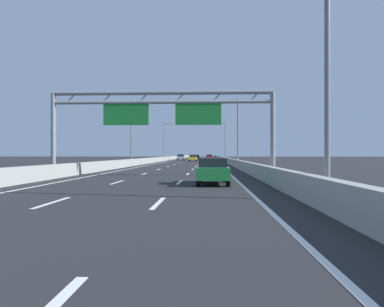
{
  "coord_description": "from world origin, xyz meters",
  "views": [
    {
      "loc": [
        3.48,
        0.08,
        1.66
      ],
      "look_at": [
        -0.43,
        89.09,
        1.73
      ],
      "focal_mm": 35.0,
      "sensor_mm": 36.0,
      "label": 1
    }
  ],
  "objects_px": {
    "streetlamp_right_far": "(224,139)",
    "red_car": "(209,157)",
    "streetlamp_right_near": "(321,49)",
    "black_car": "(196,157)",
    "streetlamp_left_mid": "(133,128)",
    "yellow_car": "(193,158)",
    "silver_car": "(181,157)",
    "green_car": "(213,171)",
    "sign_gantry": "(162,111)",
    "streetlamp_right_mid": "(236,128)",
    "streetlamp_left_far": "(165,139)"
  },
  "relations": [
    {
      "from": "streetlamp_right_near",
      "to": "streetlamp_left_far",
      "type": "bearing_deg",
      "value": 100.51
    },
    {
      "from": "sign_gantry",
      "to": "green_car",
      "type": "relative_size",
      "value": 4.07
    },
    {
      "from": "sign_gantry",
      "to": "streetlamp_left_mid",
      "type": "height_order",
      "value": "streetlamp_left_mid"
    },
    {
      "from": "streetlamp_right_mid",
      "to": "silver_car",
      "type": "distance_m",
      "value": 45.45
    },
    {
      "from": "black_car",
      "to": "red_car",
      "type": "distance_m",
      "value": 3.77
    },
    {
      "from": "sign_gantry",
      "to": "black_car",
      "type": "xyz_separation_m",
      "value": [
        -0.03,
        81.13,
        -4.11
      ]
    },
    {
      "from": "streetlamp_left_mid",
      "to": "yellow_car",
      "type": "xyz_separation_m",
      "value": [
        7.41,
        31.06,
        -4.64
      ]
    },
    {
      "from": "red_car",
      "to": "streetlamp_right_mid",
      "type": "bearing_deg",
      "value": -86.15
    },
    {
      "from": "streetlamp_right_far",
      "to": "red_car",
      "type": "xyz_separation_m",
      "value": [
        -3.74,
        15.2,
        -4.63
      ]
    },
    {
      "from": "streetlamp_right_near",
      "to": "sign_gantry",
      "type": "bearing_deg",
      "value": 117.7
    },
    {
      "from": "green_car",
      "to": "sign_gantry",
      "type": "bearing_deg",
      "value": 116.99
    },
    {
      "from": "green_car",
      "to": "streetlamp_left_mid",
      "type": "bearing_deg",
      "value": 108.55
    },
    {
      "from": "streetlamp_right_near",
      "to": "streetlamp_right_far",
      "type": "xyz_separation_m",
      "value": [
        0.0,
        80.51,
        0.0
      ]
    },
    {
      "from": "streetlamp_right_near",
      "to": "black_car",
      "type": "relative_size",
      "value": 2.2
    },
    {
      "from": "sign_gantry",
      "to": "black_car",
      "type": "bearing_deg",
      "value": 90.02
    },
    {
      "from": "silver_car",
      "to": "yellow_car",
      "type": "bearing_deg",
      "value": -73.84
    },
    {
      "from": "streetlamp_right_near",
      "to": "silver_car",
      "type": "bearing_deg",
      "value": 97.6
    },
    {
      "from": "streetlamp_right_far",
      "to": "streetlamp_right_near",
      "type": "bearing_deg",
      "value": -90.0
    },
    {
      "from": "black_car",
      "to": "red_car",
      "type": "bearing_deg",
      "value": 5.67
    },
    {
      "from": "silver_car",
      "to": "red_car",
      "type": "xyz_separation_m",
      "value": [
        7.48,
        11.66,
        -0.0
      ]
    },
    {
      "from": "streetlamp_right_mid",
      "to": "streetlamp_left_far",
      "type": "relative_size",
      "value": 1.0
    },
    {
      "from": "streetlamp_right_near",
      "to": "black_car",
      "type": "height_order",
      "value": "streetlamp_right_near"
    },
    {
      "from": "black_car",
      "to": "streetlamp_right_mid",
      "type": "bearing_deg",
      "value": -82.26
    },
    {
      "from": "sign_gantry",
      "to": "streetlamp_right_near",
      "type": "relative_size",
      "value": 1.77
    },
    {
      "from": "black_car",
      "to": "green_car",
      "type": "height_order",
      "value": "green_car"
    },
    {
      "from": "streetlamp_left_far",
      "to": "streetlamp_right_far",
      "type": "bearing_deg",
      "value": 0.0
    },
    {
      "from": "streetlamp_right_near",
      "to": "silver_car",
      "type": "relative_size",
      "value": 2.3
    },
    {
      "from": "streetlamp_right_mid",
      "to": "streetlamp_right_far",
      "type": "xyz_separation_m",
      "value": [
        0.0,
        40.26,
        0.0
      ]
    },
    {
      "from": "streetlamp_right_mid",
      "to": "silver_car",
      "type": "xyz_separation_m",
      "value": [
        -11.22,
        43.8,
        -4.63
      ]
    },
    {
      "from": "streetlamp_left_mid",
      "to": "black_car",
      "type": "bearing_deg",
      "value": 82.31
    },
    {
      "from": "sign_gantry",
      "to": "streetlamp_right_mid",
      "type": "height_order",
      "value": "streetlamp_right_mid"
    },
    {
      "from": "streetlamp_right_mid",
      "to": "streetlamp_left_far",
      "type": "xyz_separation_m",
      "value": [
        -14.93,
        40.26,
        0.0
      ]
    },
    {
      "from": "sign_gantry",
      "to": "silver_car",
      "type": "distance_m",
      "value": 70.07
    },
    {
      "from": "yellow_car",
      "to": "green_car",
      "type": "xyz_separation_m",
      "value": [
        3.78,
        -64.39,
        -0.03
      ]
    },
    {
      "from": "streetlamp_left_mid",
      "to": "streetlamp_right_far",
      "type": "distance_m",
      "value": 42.93
    },
    {
      "from": "streetlamp_right_far",
      "to": "sign_gantry",
      "type": "bearing_deg",
      "value": -96.42
    },
    {
      "from": "streetlamp_right_near",
      "to": "streetlamp_left_mid",
      "type": "distance_m",
      "value": 42.93
    },
    {
      "from": "streetlamp_left_mid",
      "to": "streetlamp_right_mid",
      "type": "xyz_separation_m",
      "value": [
        14.93,
        0.0,
        0.0
      ]
    },
    {
      "from": "yellow_car",
      "to": "streetlamp_left_far",
      "type": "bearing_deg",
      "value": 128.86
    },
    {
      "from": "silver_car",
      "to": "black_car",
      "type": "relative_size",
      "value": 0.95
    },
    {
      "from": "streetlamp_right_mid",
      "to": "black_car",
      "type": "distance_m",
      "value": 55.79
    },
    {
      "from": "green_car",
      "to": "streetlamp_left_far",
      "type": "bearing_deg",
      "value": 98.64
    },
    {
      "from": "silver_car",
      "to": "black_car",
      "type": "distance_m",
      "value": 11.88
    },
    {
      "from": "black_car",
      "to": "yellow_car",
      "type": "relative_size",
      "value": 0.98
    },
    {
      "from": "streetlamp_left_mid",
      "to": "silver_car",
      "type": "xyz_separation_m",
      "value": [
        3.71,
        43.8,
        -4.63
      ]
    },
    {
      "from": "streetlamp_right_mid",
      "to": "black_car",
      "type": "bearing_deg",
      "value": 97.74
    },
    {
      "from": "streetlamp_right_near",
      "to": "silver_car",
      "type": "distance_m",
      "value": 84.93
    },
    {
      "from": "sign_gantry",
      "to": "silver_car",
      "type": "xyz_separation_m",
      "value": [
        -3.76,
        69.85,
        -4.06
      ]
    },
    {
      "from": "streetlamp_right_mid",
      "to": "red_car",
      "type": "distance_m",
      "value": 55.78
    },
    {
      "from": "streetlamp_left_mid",
      "to": "black_car",
      "type": "xyz_separation_m",
      "value": [
        7.44,
        55.08,
        -4.68
      ]
    }
  ]
}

